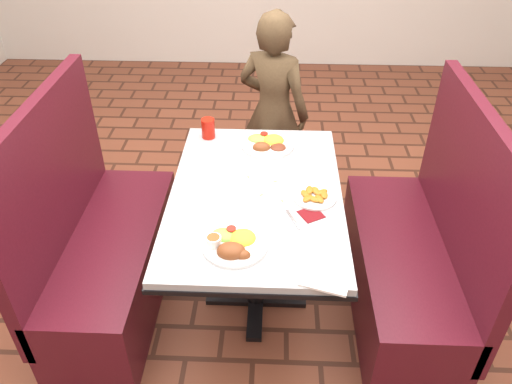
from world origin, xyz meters
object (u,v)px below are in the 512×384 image
(dining_table, at_px, (256,208))
(booth_bench_right, at_px, (412,262))
(near_dinner_plate, at_px, (233,242))
(diner_person, at_px, (273,113))
(plantain_plate, at_px, (315,196))
(far_dinner_plate, at_px, (268,142))
(red_tumbler, at_px, (208,128))
(booth_bench_left, at_px, (104,253))

(dining_table, height_order, booth_bench_right, booth_bench_right)
(near_dinner_plate, bearing_deg, dining_table, 78.94)
(diner_person, xyz_separation_m, plantain_plate, (0.20, -1.05, 0.11))
(near_dinner_plate, xyz_separation_m, far_dinner_plate, (0.12, 0.81, -0.00))
(diner_person, distance_m, plantain_plate, 1.07)
(booth_bench_right, distance_m, red_tumbler, 1.28)
(far_dinner_plate, bearing_deg, plantain_plate, -63.92)
(booth_bench_left, relative_size, plantain_plate, 6.06)
(far_dinner_plate, bearing_deg, booth_bench_right, -29.34)
(booth_bench_right, distance_m, near_dinner_plate, 1.05)
(dining_table, xyz_separation_m, plantain_plate, (0.27, -0.04, 0.11))
(dining_table, relative_size, booth_bench_left, 1.01)
(diner_person, relative_size, plantain_plate, 6.59)
(booth_bench_left, distance_m, booth_bench_right, 1.60)
(red_tumbler, bearing_deg, booth_bench_right, -25.00)
(booth_bench_left, relative_size, diner_person, 0.92)
(far_dinner_plate, distance_m, red_tumbler, 0.34)
(near_dinner_plate, bearing_deg, booth_bench_right, 23.73)
(booth_bench_left, xyz_separation_m, far_dinner_plate, (0.84, 0.42, 0.45))
(booth_bench_right, xyz_separation_m, plantain_plate, (-0.53, -0.04, 0.43))
(booth_bench_right, bearing_deg, dining_table, 180.00)
(booth_bench_right, bearing_deg, plantain_plate, -175.71)
(booth_bench_left, height_order, booth_bench_right, same)
(diner_person, distance_m, far_dinner_plate, 0.60)
(booth_bench_right, relative_size, plantain_plate, 6.06)
(booth_bench_left, xyz_separation_m, diner_person, (0.87, 1.01, 0.32))
(near_dinner_plate, distance_m, red_tumbler, 0.91)
(diner_person, bearing_deg, plantain_plate, 124.58)
(plantain_plate, xyz_separation_m, red_tumbler, (-0.55, 0.54, 0.04))
(dining_table, relative_size, near_dinner_plate, 4.51)
(booth_bench_right, bearing_deg, diner_person, 125.91)
(dining_table, relative_size, booth_bench_right, 1.01)
(booth_bench_left, xyz_separation_m, plantain_plate, (1.07, -0.04, 0.43))
(far_dinner_plate, bearing_deg, near_dinner_plate, -98.40)
(booth_bench_left, distance_m, near_dinner_plate, 0.93)
(plantain_plate, bearing_deg, near_dinner_plate, -135.13)
(booth_bench_left, bearing_deg, far_dinner_plate, 26.71)
(dining_table, xyz_separation_m, far_dinner_plate, (0.04, 0.42, 0.12))
(near_dinner_plate, bearing_deg, far_dinner_plate, 81.60)
(diner_person, bearing_deg, booth_bench_right, 149.58)
(dining_table, distance_m, booth_bench_right, 0.86)
(booth_bench_left, bearing_deg, diner_person, 49.23)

